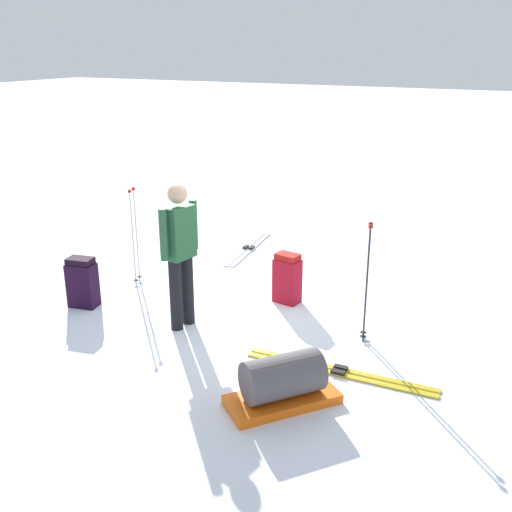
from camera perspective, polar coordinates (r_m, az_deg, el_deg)
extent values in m
plane|color=white|center=(7.48, 0.00, -5.06)|extent=(80.00, 80.00, 0.00)
cylinder|color=black|center=(7.00, -6.55, -3.20)|extent=(0.14, 0.14, 0.85)
cylinder|color=black|center=(6.87, -7.69, -3.71)|extent=(0.14, 0.14, 0.85)
cube|color=#21522E|center=(6.68, -7.37, 2.28)|extent=(0.37, 0.27, 0.60)
cylinder|color=#21522E|center=(6.84, -6.00, 3.01)|extent=(0.09, 0.09, 0.58)
cylinder|color=#21522E|center=(6.51, -8.84, 2.02)|extent=(0.09, 0.09, 0.58)
sphere|color=tan|center=(6.57, -7.54, 5.94)|extent=(0.22, 0.22, 0.22)
cube|color=#B19E23|center=(6.13, 7.83, -11.14)|extent=(0.15, 1.97, 0.02)
cube|color=black|center=(6.11, 7.84, -10.94)|extent=(0.07, 0.14, 0.03)
cube|color=#B19E23|center=(6.21, 8.11, -10.70)|extent=(0.15, 1.97, 0.02)
cube|color=black|center=(6.20, 8.12, -10.50)|extent=(0.07, 0.14, 0.03)
cube|color=silver|center=(9.62, -0.99, 0.75)|extent=(1.73, 0.29, 0.02)
cube|color=black|center=(9.61, -0.99, 0.89)|extent=(0.15, 0.08, 0.03)
cube|color=silver|center=(9.58, -0.43, 0.68)|extent=(1.73, 0.29, 0.02)
cube|color=black|center=(9.58, -0.43, 0.82)|extent=(0.15, 0.08, 0.03)
cube|color=black|center=(7.76, -16.24, -2.69)|extent=(0.29, 0.39, 0.56)
cube|color=black|center=(7.65, -16.47, -0.47)|extent=(0.26, 0.35, 0.08)
cube|color=maroon|center=(7.57, 3.00, -2.41)|extent=(0.26, 0.35, 0.57)
cube|color=#A71613|center=(7.46, 3.04, -0.09)|extent=(0.24, 0.32, 0.08)
cylinder|color=#252628|center=(6.54, 10.53, -2.96)|extent=(0.02, 0.02, 1.30)
sphere|color=#A51919|center=(6.31, 10.91, 2.76)|extent=(0.05, 0.05, 0.05)
cylinder|color=black|center=(6.78, 10.22, -7.58)|extent=(0.07, 0.07, 0.01)
cylinder|color=#252628|center=(6.63, 10.53, -2.63)|extent=(0.02, 0.02, 1.30)
sphere|color=#A51919|center=(6.41, 10.91, 3.02)|extent=(0.05, 0.05, 0.05)
cylinder|color=black|center=(6.87, 10.23, -7.20)|extent=(0.07, 0.07, 0.01)
cylinder|color=#BBB8B7|center=(8.16, -11.68, 1.50)|extent=(0.02, 0.02, 1.28)
sphere|color=#A51919|center=(7.99, -12.01, 6.07)|extent=(0.05, 0.05, 0.05)
cylinder|color=black|center=(8.36, -11.41, -2.28)|extent=(0.07, 0.07, 0.01)
cylinder|color=#BBB8B7|center=(8.28, -11.34, 1.79)|extent=(0.02, 0.02, 1.28)
sphere|color=#A51919|center=(8.11, -11.65, 6.30)|extent=(0.05, 0.05, 0.05)
cylinder|color=black|center=(8.48, -11.08, -1.94)|extent=(0.07, 0.07, 0.01)
cube|color=#E95D10|center=(5.64, 2.54, -13.53)|extent=(1.08, 1.00, 0.09)
cylinder|color=#514D4F|center=(5.51, 2.58, -11.39)|extent=(0.81, 0.77, 0.40)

